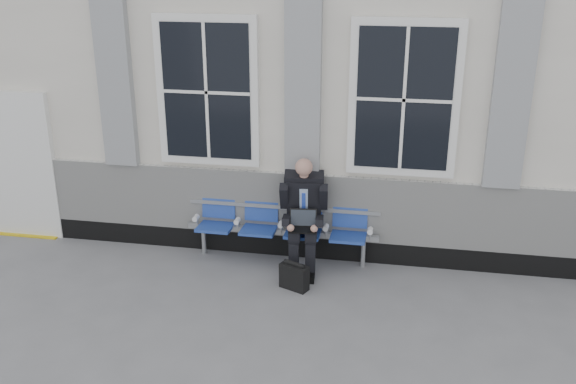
# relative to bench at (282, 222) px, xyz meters

# --- Properties ---
(ground) EXTENTS (70.00, 70.00, 0.00)m
(ground) POSITION_rel_bench_xyz_m (1.15, -1.32, -0.55)
(ground) COLOR slate
(ground) RESTS_ON ground
(station_building) EXTENTS (14.40, 4.40, 4.49)m
(station_building) POSITION_rel_bench_xyz_m (1.13, 2.15, 1.67)
(station_building) COLOR silver
(station_building) RESTS_ON ground
(bench) EXTENTS (2.60, 0.47, 0.91)m
(bench) POSITION_rel_bench_xyz_m (0.00, 0.00, 0.00)
(bench) COLOR #9EA0A3
(bench) RESTS_ON ground
(businessman) EXTENTS (0.65, 0.87, 1.51)m
(businessman) POSITION_rel_bench_xyz_m (0.31, -0.14, 0.25)
(businessman) COLOR black
(businessman) RESTS_ON ground
(briefcase) EXTENTS (0.39, 0.28, 0.37)m
(briefcase) POSITION_rel_bench_xyz_m (0.30, -0.77, -0.38)
(briefcase) COLOR black
(briefcase) RESTS_ON ground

